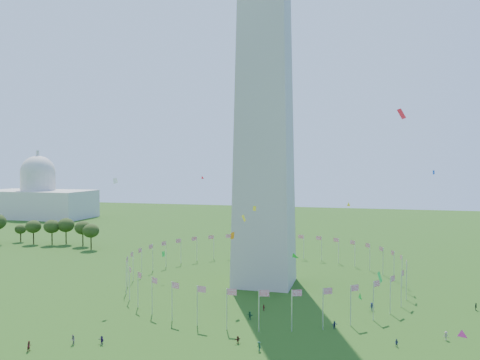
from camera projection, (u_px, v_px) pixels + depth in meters
ground at (212, 347)px, 90.83m from camera, size 600.00×600.00×0.00m
flag_ring at (264, 269)px, 139.01m from camera, size 80.24×80.24×9.00m
capitol_building at (38, 183)px, 309.59m from camera, size 70.00×35.00×46.00m
crowd at (281, 344)px, 90.28m from camera, size 89.00×68.12×1.98m
kites_aloft at (279, 229)px, 107.96m from camera, size 82.02×72.42×40.10m
tree_line_west at (45, 232)px, 204.94m from camera, size 56.02×15.81×13.23m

